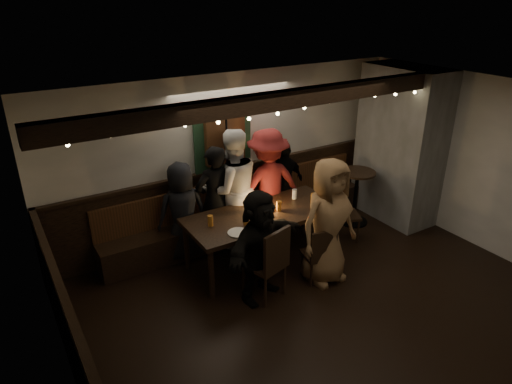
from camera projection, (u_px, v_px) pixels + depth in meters
room at (329, 178)px, 6.93m from camera, size 6.02×5.01×2.62m
dining_table at (263, 217)px, 6.49m from camera, size 2.24×0.96×0.97m
chair_near_left at (270, 260)px, 5.75m from camera, size 0.57×0.57×1.03m
chair_near_right at (320, 252)px, 6.13m from camera, size 0.44×0.44×0.83m
chair_end at (341, 210)px, 7.18m from camera, size 0.55×0.55×0.91m
high_top at (356, 191)px, 7.68m from camera, size 0.59×0.59×0.94m
person_a at (182, 212)px, 6.61m from camera, size 0.77×0.54×1.50m
person_b at (215, 200)px, 6.75m from camera, size 0.63×0.42×1.68m
person_c at (232, 189)px, 6.89m from camera, size 0.99×0.81×1.88m
person_d at (267, 185)px, 7.13m from camera, size 1.19×0.72×1.80m
person_e at (283, 186)px, 7.41m from camera, size 0.98×0.59×1.56m
person_f at (260, 246)px, 5.73m from camera, size 1.46×0.91×1.51m
person_g at (328, 222)px, 6.03m from camera, size 0.89×0.60×1.77m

